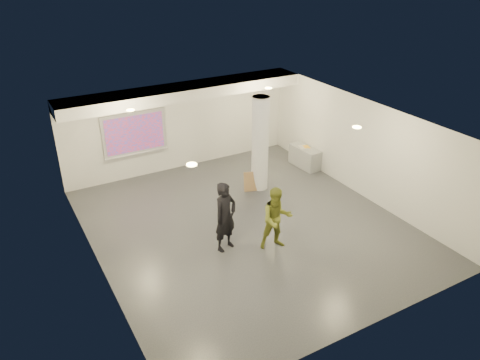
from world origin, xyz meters
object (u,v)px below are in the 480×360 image
projection_screen (135,134)px  credenza (305,157)px  column (260,144)px  man (277,219)px  woman (225,217)px

projection_screen → credenza: (5.32, -2.07, -1.18)m
column → projection_screen: size_ratio=1.43×
column → projection_screen: 4.08m
man → projection_screen: bearing=122.7°
credenza → projection_screen: bearing=154.9°
credenza → woman: 5.62m
credenza → man: (-3.58, -3.59, 0.49)m
woman → credenza: bearing=14.3°
woman → man: woman is taller
projection_screen → man: size_ratio=1.25×
column → woman: (-2.50, -2.43, -0.58)m
credenza → column: bearing=-169.1°
credenza → man: size_ratio=0.72×
projection_screen → column: bearing=-40.6°
column → woman: bearing=-135.8°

